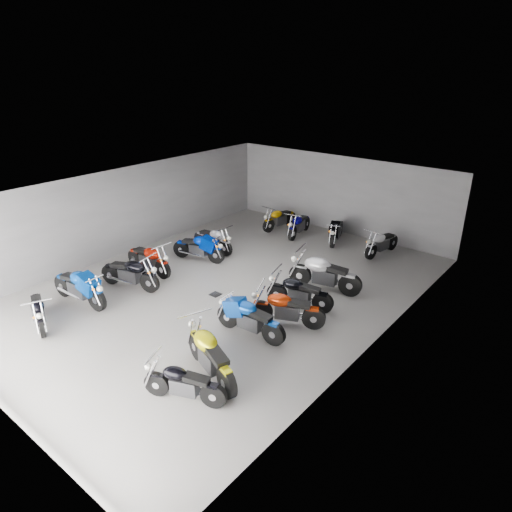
% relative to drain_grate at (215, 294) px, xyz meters
% --- Properties ---
extents(ground, '(14.00, 14.00, 0.00)m').
position_rel_drain_grate_xyz_m(ground, '(0.00, 0.50, -0.01)').
color(ground, gray).
rests_on(ground, ground).
extents(wall_back, '(10.00, 0.10, 3.20)m').
position_rel_drain_grate_xyz_m(wall_back, '(0.00, 7.50, 1.59)').
color(wall_back, slate).
rests_on(wall_back, ground).
extents(wall_left, '(0.10, 14.00, 3.20)m').
position_rel_drain_grate_xyz_m(wall_left, '(-5.00, 0.50, 1.59)').
color(wall_left, slate).
rests_on(wall_left, ground).
extents(wall_right, '(0.10, 14.00, 3.20)m').
position_rel_drain_grate_xyz_m(wall_right, '(5.00, 0.50, 1.59)').
color(wall_right, slate).
rests_on(wall_right, ground).
extents(ceiling, '(10.00, 14.00, 0.04)m').
position_rel_drain_grate_xyz_m(ceiling, '(0.00, 0.50, 3.21)').
color(ceiling, black).
rests_on(ceiling, wall_back).
extents(drain_grate, '(0.32, 0.32, 0.01)m').
position_rel_drain_grate_xyz_m(drain_grate, '(0.00, 0.00, 0.00)').
color(drain_grate, black).
rests_on(drain_grate, ground).
extents(motorcycle_left_a, '(1.82, 0.86, 0.85)m').
position_rel_drain_grate_xyz_m(motorcycle_left_a, '(-2.48, -4.32, 0.46)').
color(motorcycle_left_a, black).
rests_on(motorcycle_left_a, ground).
extents(motorcycle_left_b, '(2.29, 0.50, 1.01)m').
position_rel_drain_grate_xyz_m(motorcycle_left_b, '(-2.73, -2.92, 0.54)').
color(motorcycle_left_b, black).
rests_on(motorcycle_left_b, ground).
extents(motorcycle_left_c, '(2.14, 0.72, 0.96)m').
position_rel_drain_grate_xyz_m(motorcycle_left_c, '(-2.40, -1.35, 0.52)').
color(motorcycle_left_c, black).
rests_on(motorcycle_left_c, ground).
extents(motorcycle_left_d, '(2.15, 0.42, 0.95)m').
position_rel_drain_grate_xyz_m(motorcycle_left_d, '(-2.86, -0.25, 0.51)').
color(motorcycle_left_d, black).
rests_on(motorcycle_left_d, ground).
extents(motorcycle_left_e, '(2.02, 0.70, 0.91)m').
position_rel_drain_grate_xyz_m(motorcycle_left_e, '(-2.31, 1.58, 0.49)').
color(motorcycle_left_e, black).
rests_on(motorcycle_left_e, ground).
extents(motorcycle_left_f, '(2.00, 0.42, 0.88)m').
position_rel_drain_grate_xyz_m(motorcycle_left_f, '(-2.52, 2.52, 0.47)').
color(motorcycle_left_f, black).
rests_on(motorcycle_left_f, ground).
extents(motorcycle_right_a, '(1.78, 0.84, 0.83)m').
position_rel_drain_grate_xyz_m(motorcycle_right_a, '(2.83, -3.91, 0.45)').
color(motorcycle_right_a, black).
rests_on(motorcycle_right_a, ground).
extents(motorcycle_right_b, '(2.19, 0.94, 1.00)m').
position_rel_drain_grate_xyz_m(motorcycle_right_b, '(2.67, -2.94, 0.54)').
color(motorcycle_right_b, black).
rests_on(motorcycle_right_b, ground).
extents(motorcycle_right_c, '(2.13, 0.45, 0.93)m').
position_rel_drain_grate_xyz_m(motorcycle_right_c, '(2.28, -1.08, 0.50)').
color(motorcycle_right_c, black).
rests_on(motorcycle_right_c, ground).
extents(motorcycle_right_d, '(1.97, 1.01, 0.92)m').
position_rel_drain_grate_xyz_m(motorcycle_right_d, '(2.73, -0.06, 0.50)').
color(motorcycle_right_d, black).
rests_on(motorcycle_right_d, ground).
extents(motorcycle_right_e, '(2.01, 0.65, 0.90)m').
position_rel_drain_grate_xyz_m(motorcycle_right_e, '(2.44, 0.98, 0.48)').
color(motorcycle_right_e, black).
rests_on(motorcycle_right_e, ground).
extents(motorcycle_right_f, '(2.34, 0.71, 1.04)m').
position_rel_drain_grate_xyz_m(motorcycle_right_f, '(2.43, 2.38, 0.56)').
color(motorcycle_right_f, black).
rests_on(motorcycle_right_f, ground).
extents(motorcycle_back_b, '(0.46, 1.96, 0.86)m').
position_rel_drain_grate_xyz_m(motorcycle_back_b, '(-2.08, 6.16, 0.46)').
color(motorcycle_back_b, black).
rests_on(motorcycle_back_b, ground).
extents(motorcycle_back_c, '(0.54, 1.97, 0.87)m').
position_rel_drain_grate_xyz_m(motorcycle_back_c, '(-0.96, 6.01, 0.47)').
color(motorcycle_back_c, black).
rests_on(motorcycle_back_c, ground).
extents(motorcycle_back_d, '(0.78, 1.94, 0.88)m').
position_rel_drain_grate_xyz_m(motorcycle_back_d, '(0.62, 6.33, 0.48)').
color(motorcycle_back_d, black).
rests_on(motorcycle_back_d, ground).
extents(motorcycle_back_e, '(0.49, 1.96, 0.87)m').
position_rel_drain_grate_xyz_m(motorcycle_back_e, '(2.59, 6.24, 0.47)').
color(motorcycle_back_e, black).
rests_on(motorcycle_back_e, ground).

